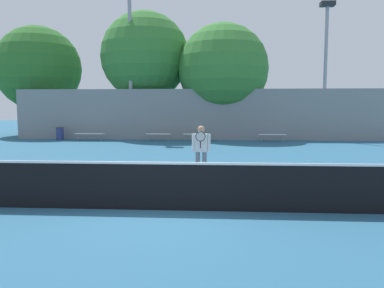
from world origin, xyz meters
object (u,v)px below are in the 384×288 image
(bench_adjacent_court, at_px, (158,134))
(bench_courtside_far, at_px, (272,135))
(tree_dark_dense, at_px, (223,69))
(bench_by_gate, at_px, (196,135))
(bench_courtside_near, at_px, (89,134))
(light_pole_far_right, at_px, (130,53))
(trash_bin, at_px, (60,134))
(tree_green_broad, at_px, (39,69))
(tree_green_tall, at_px, (145,56))
(tennis_player, at_px, (201,148))
(light_pole_near_left, at_px, (326,57))
(tennis_net, at_px, (160,186))

(bench_adjacent_court, bearing_deg, bench_courtside_far, 0.00)
(tree_dark_dense, bearing_deg, bench_by_gate, -121.16)
(bench_courtside_near, distance_m, light_pole_far_right, 6.09)
(trash_bin, relative_size, tree_green_broad, 0.10)
(trash_bin, bearing_deg, tree_green_tall, 34.15)
(tennis_player, relative_size, tree_green_broad, 0.19)
(bench_courtside_near, bearing_deg, tennis_player, -57.51)
(bench_adjacent_court, distance_m, light_pole_near_left, 11.99)
(tree_green_tall, relative_size, tree_green_broad, 1.08)
(bench_by_gate, xyz_separation_m, tree_dark_dense, (1.74, 2.87, 4.43))
(bench_by_gate, bearing_deg, tennis_net, -89.75)
(tree_green_broad, bearing_deg, bench_adjacent_court, -25.77)
(tennis_player, relative_size, tree_green_tall, 0.18)
(tree_green_tall, bearing_deg, trash_bin, -145.85)
(light_pole_far_right, height_order, trash_bin, light_pole_far_right)
(bench_adjacent_court, distance_m, light_pole_far_right, 5.94)
(bench_by_gate, bearing_deg, light_pole_far_right, 163.08)
(tennis_player, distance_m, bench_courtside_far, 12.98)
(bench_courtside_near, relative_size, light_pole_far_right, 0.20)
(bench_by_gate, relative_size, tree_green_broad, 0.20)
(bench_courtside_near, height_order, light_pole_near_left, light_pole_near_left)
(bench_courtside_far, bearing_deg, trash_bin, 178.98)
(bench_courtside_near, height_order, bench_adjacent_court, same)
(bench_adjacent_court, bearing_deg, light_pole_near_left, 6.35)
(tennis_net, relative_size, bench_adjacent_court, 6.79)
(tree_green_tall, bearing_deg, tree_green_broad, 172.24)
(tennis_player, bearing_deg, bench_by_gate, 95.70)
(tennis_net, height_order, light_pole_near_left, light_pole_near_left)
(bench_courtside_near, bearing_deg, bench_by_gate, 0.00)
(bench_adjacent_court, bearing_deg, tennis_net, -81.01)
(bench_courtside_far, relative_size, light_pole_near_left, 0.19)
(tennis_net, height_order, tennis_player, tennis_player)
(light_pole_far_right, height_order, tree_green_tall, light_pole_far_right)
(trash_bin, bearing_deg, bench_courtside_far, -1.02)
(light_pole_near_left, bearing_deg, bench_courtside_far, -161.04)
(tennis_player, bearing_deg, bench_adjacent_court, 106.88)
(tennis_net, bearing_deg, trash_bin, 119.39)
(bench_courtside_far, height_order, bench_adjacent_court, same)
(trash_bin, bearing_deg, bench_by_gate, -1.56)
(bench_adjacent_court, relative_size, trash_bin, 1.88)
(tennis_net, distance_m, tree_dark_dense, 19.53)
(light_pole_near_left, bearing_deg, tree_dark_dense, 165.84)
(tree_green_broad, bearing_deg, tennis_player, -51.99)
(light_pole_far_right, relative_size, tree_green_broad, 1.18)
(light_pole_near_left, bearing_deg, bench_adjacent_court, -173.65)
(tree_green_broad, bearing_deg, bench_courtside_far, -15.70)
(light_pole_far_right, bearing_deg, bench_by_gate, -16.92)
(tree_green_tall, height_order, tree_green_broad, tree_green_tall)
(tree_dark_dense, bearing_deg, light_pole_far_right, -166.72)
(bench_courtside_near, bearing_deg, tree_green_tall, 50.78)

